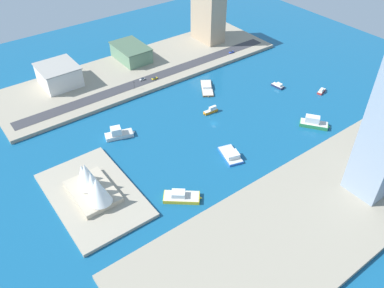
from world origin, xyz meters
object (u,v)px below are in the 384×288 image
Objects in this scene: van_white at (142,79)px; opera_landmark at (92,185)px; hotel_broad_white at (59,75)px; ferry_white_commuter at (118,134)px; hatchback_blue at (231,52)px; patrol_launch_navy at (278,86)px; catamaran_blue at (231,155)px; traffic_light_waterfront at (134,84)px; ferry_yellow_fast at (181,197)px; water_taxi_orange at (211,111)px; ferry_green_doubledeck at (314,123)px; terminal_long_green at (131,52)px; taxi_yellow_cab at (155,78)px; tugboat_red at (322,91)px; apartment_midrise_tan at (208,13)px; barge_flat_brown at (207,87)px.

van_white is 0.13× the size of opera_landmark.
opera_landmark reaches higher than hotel_broad_white.
hatchback_blue is (44.79, -137.92, 0.95)m from ferry_white_commuter.
patrol_launch_navy is 0.56× the size of catamaran_blue.
traffic_light_waterfront is at bearing 57.19° from patrol_launch_navy.
water_taxi_orange is (55.81, -65.89, -0.13)m from ferry_yellow_fast.
ferry_green_doubledeck is 0.54× the size of terminal_long_green.
ferry_yellow_fast is 0.63× the size of opera_landmark.
ferry_green_doubledeck is at bearing -161.47° from terminal_long_green.
taxi_yellow_cab is at bearing -79.94° from traffic_light_waterfront.
ferry_green_doubledeck reaches higher than tugboat_red.
ferry_yellow_fast is 48.58m from opera_landmark.
hatchback_blue is 194.97m from opera_landmark.
catamaran_blue is 3.14× the size of traffic_light_waterfront.
hatchback_blue is at bearing -90.92° from taxi_yellow_cab.
patrol_launch_navy is 0.59× the size of ferry_green_doubledeck.
apartment_midrise_tan is (124.21, 14.15, 26.44)m from tugboat_red.
hatchback_blue is (59.18, -71.19, 1.93)m from water_taxi_orange.
hatchback_blue is (114.98, -137.08, 1.80)m from ferry_yellow_fast.
barge_flat_brown is 5.62× the size of van_white.
van_white is at bearing 50.09° from patrol_launch_navy.
catamaran_blue is (-41.48, 85.06, 0.22)m from patrol_launch_navy.
catamaran_blue is 110.46m from van_white.
ferry_white_commuter is 1.91× the size of tugboat_red.
terminal_long_green is 65.96m from hotel_broad_white.
hotel_broad_white is 148.81m from hatchback_blue.
patrol_launch_navy is (-3.96, -64.56, -0.32)m from water_taxi_orange.
terminal_long_green is (7.48, 78.18, -18.68)m from apartment_midrise_tan.
water_taxi_orange is (29.73, 86.04, 0.45)m from tugboat_red.
apartment_midrise_tan is 1.51× the size of opera_landmark.
taxi_yellow_cab is (46.08, -57.55, 0.90)m from ferry_white_commuter.
ferry_green_doubledeck reaches higher than ferry_white_commuter.
tugboat_red is 154.15m from ferry_yellow_fast.
barge_flat_brown is at bearing 141.26° from apartment_midrise_tan.
ferry_green_doubledeck is 135.72m from van_white.
taxi_yellow_cab is at bearing -26.00° from ferry_yellow_fast.
ferry_white_commuter is 84.72m from hotel_broad_white.
water_taxi_orange reaches higher than patrol_launch_navy.
ferry_yellow_fast is 1.80× the size of patrol_launch_navy.
ferry_white_commuter is 68.27m from water_taxi_orange.
ferry_yellow_fast is 168.79m from terminal_long_green.
catamaran_blue is (-73.04, 38.73, 0.43)m from barge_flat_brown.
barge_flat_brown is at bearing 120.81° from hatchback_blue.
hotel_broad_white is (154.37, 6.25, 8.75)m from ferry_yellow_fast.
hotel_broad_white is 64.20m from van_white.
taxi_yellow_cab is at bearing 25.69° from ferry_green_doubledeck.
patrol_launch_navy is at bearing -124.27° from barge_flat_brown.
ferry_yellow_fast reaches higher than van_white.
hotel_broad_white is 6.44× the size of hatchback_blue.
water_taxi_orange is at bearing -75.63° from opera_landmark.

